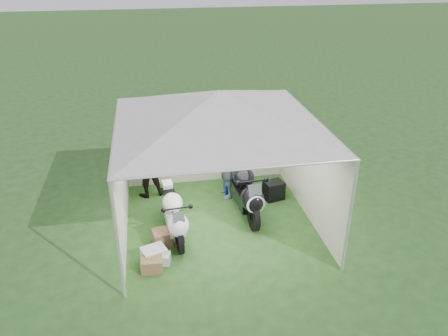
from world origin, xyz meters
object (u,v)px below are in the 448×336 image
Objects in this scene: equipment_box at (274,190)px; person_dark_jacket at (146,165)px; canopy_tent at (218,111)px; paddock_stand at (233,186)px; crate_0 at (154,255)px; motorcycle_white at (174,215)px; motorcycle_black at (245,190)px; crate_3 at (152,265)px; person_blue_jacket at (227,161)px; crate_2 at (163,259)px; crate_1 at (162,238)px.

person_dark_jacket is at bearing 166.46° from equipment_box.
person_dark_jacket is at bearing 135.76° from canopy_tent.
paddock_stand is 1.01× the size of crate_0.
motorcycle_black is (1.63, 0.61, 0.09)m from motorcycle_white.
crate_3 is at bearing -146.12° from motorcycle_black.
equipment_box is at bearing 71.08° from person_blue_jacket.
crate_0 is (-2.92, -1.90, -0.08)m from equipment_box.
person_blue_jacket is at bearing 54.02° from crate_2.
crate_2 is (-1.69, -2.33, -0.82)m from person_blue_jacket.
motorcycle_black is 6.13× the size of crate_1.
canopy_tent reaches higher than crate_3.
canopy_tent is at bearing 15.92° from motorcycle_white.
person_blue_jacket is at bearing 52.96° from crate_3.
crate_3 is (-0.24, -0.79, -0.03)m from crate_1.
motorcycle_black is at bearing 33.30° from crate_0.
paddock_stand is 0.28× the size of person_dark_jacket.
motorcycle_white is 1.03× the size of person_blue_jacket.
person_dark_jacket is 3.12m from equipment_box.
paddock_stand is at bearing 151.93° from equipment_box.
paddock_stand is at bearing 51.89° from crate_3.
motorcycle_black is 2.14m from crate_1.
person_blue_jacket reaches higher than person_dark_jacket.
crate_1 is 0.60m from crate_2.
crate_3 is at bearing -121.81° from motorcycle_white.
crate_2 is (-1.94, -1.46, -0.50)m from motorcycle_black.
person_blue_jacket is 2.99m from crate_2.
equipment_box is (0.83, 0.53, -0.38)m from motorcycle_black.
person_blue_jacket is (-0.18, -0.14, 0.75)m from paddock_stand.
canopy_tent is at bearing -20.92° from person_blue_jacket.
canopy_tent reaches higher than motorcycle_white.
motorcycle_white is at bearing -163.03° from motorcycle_black.
crate_1 is 0.82m from crate_3.
canopy_tent is 12.64× the size of paddock_stand.
motorcycle_white is at bearing 63.40° from crate_3.
paddock_stand is 2.62m from crate_1.
crate_2 is (-1.30, -1.23, -2.47)m from canopy_tent.
motorcycle_black is 4.99× the size of crate_0.
motorcycle_white is 4.27× the size of crate_0.
crate_2 is at bearing -136.58° from canopy_tent.
crate_3 is at bearing -106.84° from crate_1.
paddock_stand is 1.14× the size of crate_3.
equipment_box is at bearing 27.37° from canopy_tent.
crate_0 is at bearing -141.82° from canopy_tent.
person_blue_jacket is at bearing 162.47° from equipment_box.
canopy_tent is 2.55× the size of motorcycle_black.
crate_1 is (-1.27, -0.63, -2.41)m from canopy_tent.
person_dark_jacket is 4.42× the size of crate_1.
equipment_box is (1.07, -0.34, -0.70)m from person_blue_jacket.
person_blue_jacket is 1.33m from equipment_box.
equipment_box is (2.45, 1.14, -0.29)m from motorcycle_white.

